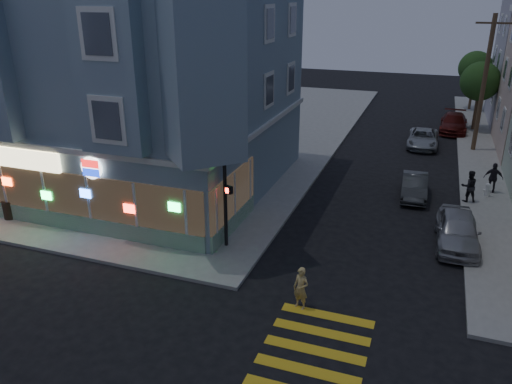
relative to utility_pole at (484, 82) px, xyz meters
The scene contains 16 objects.
ground 27.26m from the utility_pole, 116.57° to the right, with size 120.00×120.00×0.00m, color black.
sidewalk_nw 25.95m from the utility_pole, behind, with size 33.00×42.00×0.15m, color gray.
corner_building 22.24m from the utility_pole, 144.13° to the right, with size 14.60×14.60×11.40m.
utility_pole is the anchor object (origin of this frame).
street_tree_near 6.06m from the utility_pole, 88.09° to the left, with size 3.00×3.00×5.30m.
street_tree_far 14.03m from the utility_pole, 89.18° to the left, with size 3.00×3.00×5.30m.
running_child 23.48m from the utility_pole, 106.35° to the right, with size 0.58×0.38×1.58m, color tan.
pedestrian_a 10.90m from the utility_pole, 93.93° to the right, with size 0.82×0.64×1.69m, color black.
pedestrian_b 9.21m from the utility_pole, 85.95° to the right, with size 0.98×0.41×1.67m, color black.
parked_car_a 15.94m from the utility_pole, 94.84° to the right, with size 1.76×4.38×1.49m, color #A1A3A8.
parked_car_b 11.50m from the utility_pole, 108.51° to the right, with size 1.31×3.77×1.24m, color #373A3C.
parked_car_c 6.73m from the utility_pole, 104.08° to the left, with size 1.98×4.88×1.42m, color #551613.
parked_car_d 5.39m from the utility_pole, behind, with size 2.06×4.46×1.24m, color #9CA1A6.
traffic_signal 21.94m from the utility_pole, 119.18° to the right, with size 0.61×0.55×4.87m.
fire_hydrant 10.04m from the utility_pole, 88.00° to the right, with size 0.43×0.25×0.75m.
trash_can 29.79m from the utility_pole, 137.30° to the right, with size 0.56×0.56×0.90m, color black.
Camera 1 is at (9.04, -12.70, 10.36)m, focal length 35.00 mm.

